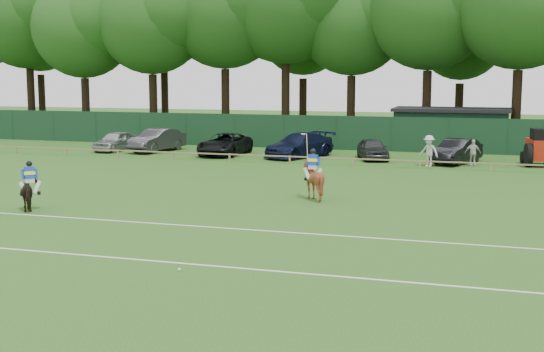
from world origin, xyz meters
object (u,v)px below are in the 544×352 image
at_px(suv_black, 225,144).
at_px(polo_ball, 179,269).
at_px(estate_black, 457,151).
at_px(tractor, 540,148).
at_px(horse_chestnut, 313,180).
at_px(spectator_mid, 473,153).
at_px(horse_dark, 30,193).
at_px(hatch_grey, 373,149).
at_px(sedan_silver, 116,141).
at_px(sedan_grey, 157,140).
at_px(sedan_navy, 299,145).
at_px(spectator_left, 429,151).
at_px(utility_shed, 451,128).

bearing_deg(suv_black, polo_ball, -70.68).
height_order(estate_black, tractor, tractor).
bearing_deg(horse_chestnut, spectator_mid, -109.92).
xyz_separation_m(horse_dark, polo_ball, (9.75, -6.77, -0.67)).
bearing_deg(estate_black, suv_black, -160.09).
distance_m(estate_black, polo_ball, 28.67).
bearing_deg(hatch_grey, suv_black, 162.73).
height_order(sedan_silver, sedan_grey, sedan_grey).
bearing_deg(horse_chestnut, hatch_grey, -86.14).
bearing_deg(hatch_grey, tractor, -21.68).
relative_size(horse_dark, sedan_navy, 0.30).
relative_size(spectator_left, spectator_mid, 1.17).
xyz_separation_m(horse_chestnut, hatch_grey, (0.03, 15.87, -0.17)).
bearing_deg(horse_chestnut, tractor, -119.57).
bearing_deg(horse_dark, sedan_grey, -118.42).
relative_size(horse_dark, horse_chestnut, 0.98).
bearing_deg(horse_dark, sedan_navy, -146.07).
xyz_separation_m(hatch_grey, utility_shed, (4.45, 8.27, 0.84)).
xyz_separation_m(suv_black, spectator_left, (13.97, -2.19, 0.20)).
distance_m(horse_chestnut, estate_black, 16.28).
distance_m(sedan_navy, tractor, 15.15).
bearing_deg(suv_black, utility_shed, 31.67).
relative_size(sedan_grey, polo_ball, 55.07).
distance_m(sedan_grey, spectator_left, 19.64).
distance_m(suv_black, spectator_left, 14.14).
height_order(horse_dark, sedan_silver, horse_dark).
bearing_deg(sedan_silver, spectator_left, -2.10).
bearing_deg(horse_dark, hatch_grey, -157.27).
distance_m(horse_dark, utility_shed, 33.54).
height_order(sedan_silver, spectator_mid, spectator_mid).
bearing_deg(polo_ball, estate_black, 77.67).
xyz_separation_m(spectator_left, spectator_mid, (2.51, 1.12, -0.14)).
relative_size(spectator_mid, utility_shed, 0.19).
distance_m(horse_chestnut, suv_black, 18.47).
distance_m(suv_black, sedan_navy, 5.24).
height_order(suv_black, utility_shed, utility_shed).
distance_m(horse_chestnut, sedan_silver, 24.34).
xyz_separation_m(suv_black, sedan_navy, (5.24, 0.22, 0.06)).
height_order(spectator_mid, polo_ball, spectator_mid).
height_order(suv_black, tractor, tractor).
distance_m(spectator_mid, tractor, 4.06).
distance_m(spectator_left, tractor, 6.79).
xyz_separation_m(estate_black, tractor, (4.90, 0.13, 0.32)).
height_order(sedan_silver, sedan_navy, sedan_navy).
bearing_deg(spectator_left, hatch_grey, 169.67).
distance_m(horse_chestnut, sedan_navy, 16.42).
bearing_deg(spectator_mid, spectator_left, -170.35).
bearing_deg(utility_shed, sedan_navy, -137.83).
relative_size(spectator_left, tractor, 0.63).
height_order(sedan_silver, polo_ball, sedan_silver).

